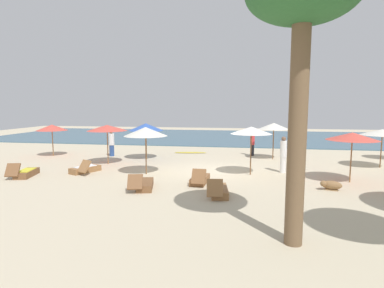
% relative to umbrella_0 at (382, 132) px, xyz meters
% --- Properties ---
extents(ground_plane, '(60.00, 60.00, 0.00)m').
position_rel_umbrella_0_xyz_m(ground_plane, '(-8.79, -2.34, -1.89)').
color(ground_plane, beige).
extents(ocean_water, '(48.00, 16.00, 0.06)m').
position_rel_umbrella_0_xyz_m(ocean_water, '(-8.79, 14.66, -1.86)').
color(ocean_water, '#3D6075').
rests_on(ocean_water, ground_plane).
extents(umbrella_0, '(2.19, 2.19, 2.05)m').
position_rel_umbrella_0_xyz_m(umbrella_0, '(0.00, 0.00, 0.00)').
color(umbrella_0, brown).
rests_on(umbrella_0, ground_plane).
extents(umbrella_1, '(1.93, 1.93, 2.31)m').
position_rel_umbrella_0_xyz_m(umbrella_1, '(-6.81, -2.89, 0.24)').
color(umbrella_1, brown).
rests_on(umbrella_1, ground_plane).
extents(umbrella_2, '(2.21, 2.21, 2.21)m').
position_rel_umbrella_0_xyz_m(umbrella_2, '(-14.70, -1.43, 0.15)').
color(umbrella_2, olive).
rests_on(umbrella_2, ground_plane).
extents(umbrella_3, '(2.13, 2.13, 2.16)m').
position_rel_umbrella_0_xyz_m(umbrella_3, '(-2.61, -3.67, 0.10)').
color(umbrella_3, olive).
rests_on(umbrella_3, ground_plane).
extents(umbrella_4, '(1.94, 1.94, 2.05)m').
position_rel_umbrella_0_xyz_m(umbrella_4, '(-19.42, 0.58, -0.03)').
color(umbrella_4, olive).
rests_on(umbrella_4, ground_plane).
extents(umbrella_6, '(2.10, 2.10, 2.20)m').
position_rel_umbrella_0_xyz_m(umbrella_6, '(-13.07, 0.49, 0.09)').
color(umbrella_6, olive).
rests_on(umbrella_6, ground_plane).
extents(umbrella_7, '(1.89, 1.89, 2.23)m').
position_rel_umbrella_0_xyz_m(umbrella_7, '(-5.40, 1.76, 0.14)').
color(umbrella_7, brown).
rests_on(umbrella_7, ground_plane).
extents(umbrella_8, '(2.07, 2.07, 2.27)m').
position_rel_umbrella_0_xyz_m(umbrella_8, '(-11.76, -3.59, 0.17)').
color(umbrella_8, brown).
rests_on(umbrella_8, ground_plane).
extents(lounger_0, '(0.97, 1.79, 0.68)m').
position_rel_umbrella_0_xyz_m(lounger_0, '(-11.01, -6.17, -1.72)').
color(lounger_0, brown).
rests_on(lounger_0, ground_plane).
extents(lounger_2, '(1.25, 1.76, 0.71)m').
position_rel_umbrella_0_xyz_m(lounger_2, '(-14.84, -3.76, -1.72)').
color(lounger_2, olive).
rests_on(lounger_2, ground_plane).
extents(lounger_4, '(0.97, 1.76, 0.71)m').
position_rel_umbrella_0_xyz_m(lounger_4, '(-17.14, -5.04, -1.72)').
color(lounger_4, brown).
rests_on(lounger_4, ground_plane).
extents(lounger_5, '(0.80, 1.71, 0.74)m').
position_rel_umbrella_0_xyz_m(lounger_5, '(-8.01, -6.60, -1.72)').
color(lounger_5, olive).
rests_on(lounger_5, ground_plane).
extents(lounger_6, '(0.70, 1.69, 0.73)m').
position_rel_umbrella_0_xyz_m(lounger_6, '(-8.95, -4.93, -1.72)').
color(lounger_6, brown).
rests_on(lounger_6, ground_plane).
extents(person_3, '(0.39, 0.39, 1.66)m').
position_rel_umbrella_0_xyz_m(person_3, '(-15.66, 1.23, -1.06)').
color(person_3, '#2D4C8C').
rests_on(person_3, ground_plane).
extents(person_4, '(0.32, 0.32, 1.79)m').
position_rel_umbrella_0_xyz_m(person_4, '(-5.24, -2.12, -0.98)').
color(person_4, white).
rests_on(person_4, ground_plane).
extents(person_5, '(0.40, 0.40, 1.68)m').
position_rel_umbrella_0_xyz_m(person_5, '(-6.63, 2.90, -1.03)').
color(person_5, '#26262D').
rests_on(person_5, ground_plane).
extents(palm_1, '(2.54, 2.54, 6.47)m').
position_rel_umbrella_0_xyz_m(palm_1, '(-5.90, -10.37, 3.58)').
color(palm_1, brown).
rests_on(palm_1, ground_plane).
extents(dog, '(0.86, 0.52, 0.39)m').
position_rel_umbrella_0_xyz_m(dog, '(-3.75, -5.13, -1.69)').
color(dog, olive).
rests_on(dog, ground_plane).
extents(surfboard, '(2.24, 0.71, 0.07)m').
position_rel_umbrella_0_xyz_m(surfboard, '(-10.83, 3.37, -1.86)').
color(surfboard, gold).
rests_on(surfboard, ground_plane).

